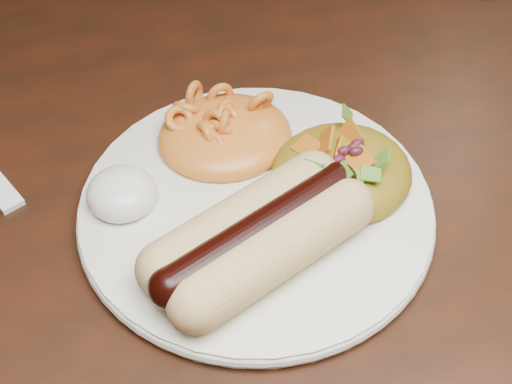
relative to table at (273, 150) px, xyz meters
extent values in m
cube|color=#351409|center=(0.00, 0.00, 0.07)|extent=(1.60, 0.90, 0.04)
cylinder|color=silver|center=(-0.06, -0.14, 0.10)|extent=(0.23, 0.23, 0.01)
cylinder|color=#EFD670|center=(-0.07, -0.20, 0.12)|extent=(0.11, 0.07, 0.03)
cylinder|color=#EFD670|center=(-0.07, -0.16, 0.12)|extent=(0.11, 0.07, 0.03)
cylinder|color=black|center=(-0.07, -0.18, 0.12)|extent=(0.12, 0.07, 0.02)
ellipsoid|color=orange|center=(-0.06, -0.08, 0.12)|extent=(0.10, 0.09, 0.03)
ellipsoid|color=white|center=(-0.13, -0.12, 0.12)|extent=(0.05, 0.05, 0.03)
ellipsoid|color=#B66915|center=(0.00, -0.14, 0.12)|extent=(0.09, 0.09, 0.04)
camera|label=1|loc=(-0.15, -0.45, 0.47)|focal=55.00mm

